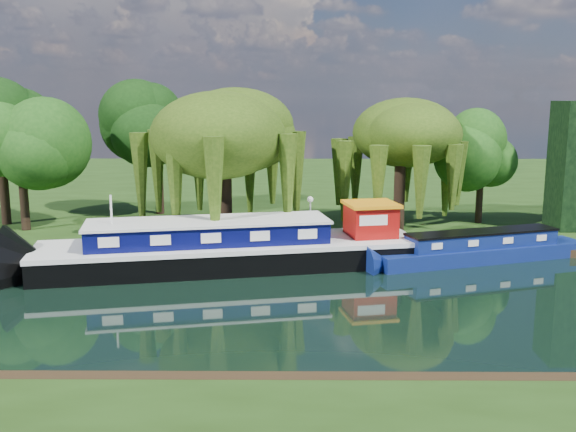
{
  "coord_description": "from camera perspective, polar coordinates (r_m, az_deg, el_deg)",
  "views": [
    {
      "loc": [
        -0.52,
        -26.29,
        8.73
      ],
      "look_at": [
        -0.76,
        5.39,
        2.8
      ],
      "focal_mm": 40.0,
      "sensor_mm": 36.0,
      "label": 1
    }
  ],
  "objects": [
    {
      "name": "tree_far_right",
      "position": [
        43.97,
        16.84,
        5.16
      ],
      "size": [
        3.94,
        3.94,
        6.45
      ],
      "color": "black",
      "rests_on": "far_bank"
    },
    {
      "name": "tree_far_left",
      "position": [
        42.96,
        -22.74,
        6.0
      ],
      "size": [
        4.93,
        4.93,
        7.94
      ],
      "color": "black",
      "rests_on": "far_bank"
    },
    {
      "name": "willow_right",
      "position": [
        40.38,
        10.0,
        6.29
      ],
      "size": [
        6.03,
        6.03,
        7.34
      ],
      "color": "black",
      "rests_on": "far_bank"
    },
    {
      "name": "tree_far_mid",
      "position": [
        46.31,
        -11.56,
        7.49
      ],
      "size": [
        5.26,
        5.26,
        8.61
      ],
      "color": "black",
      "rests_on": "far_bank"
    },
    {
      "name": "far_bank",
      "position": [
        60.89,
        0.92,
        2.57
      ],
      "size": [
        120.0,
        52.0,
        0.45
      ],
      "primitive_type": "cube",
      "color": "#1C360E",
      "rests_on": "ground"
    },
    {
      "name": "mooring_posts",
      "position": [
        35.56,
        0.45,
        -2.04
      ],
      "size": [
        19.16,
        0.16,
        1.0
      ],
      "color": "silver",
      "rests_on": "far_bank"
    },
    {
      "name": "lamppost",
      "position": [
        37.35,
        1.99,
        0.87
      ],
      "size": [
        0.36,
        0.36,
        2.56
      ],
      "color": "silver",
      "rests_on": "far_bank"
    },
    {
      "name": "willow_left",
      "position": [
        37.28,
        -5.63,
        7.05
      ],
      "size": [
        6.9,
        6.9,
        8.27
      ],
      "color": "black",
      "rests_on": "far_bank"
    },
    {
      "name": "reeds_near",
      "position": [
        21.73,
        20.78,
        -12.25
      ],
      "size": [
        33.7,
        1.5,
        1.1
      ],
      "color": "#184A13",
      "rests_on": "ground"
    },
    {
      "name": "dutch_barge",
      "position": [
        33.27,
        -4.89,
        -2.83
      ],
      "size": [
        20.05,
        8.24,
        4.13
      ],
      "rotation": [
        0.0,
        0.0,
        0.2
      ],
      "color": "black",
      "rests_on": "ground"
    },
    {
      "name": "ground",
      "position": [
        27.71,
        1.49,
        -7.77
      ],
      "size": [
        120.0,
        120.0,
        0.0
      ],
      "primitive_type": "plane",
      "color": "black"
    },
    {
      "name": "narrowboat",
      "position": [
        36.02,
        16.83,
        -2.85
      ],
      "size": [
        12.21,
        5.75,
        1.78
      ],
      "rotation": [
        0.0,
        0.0,
        0.32
      ],
      "color": "navy",
      "rests_on": "ground"
    },
    {
      "name": "red_dinghy",
      "position": [
        35.71,
        -23.97,
        -4.49
      ],
      "size": [
        3.14,
        2.6,
        0.56
      ],
      "primitive_type": "imported",
      "rotation": [
        0.0,
        0.0,
        1.3
      ],
      "color": "maroon",
      "rests_on": "ground"
    }
  ]
}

